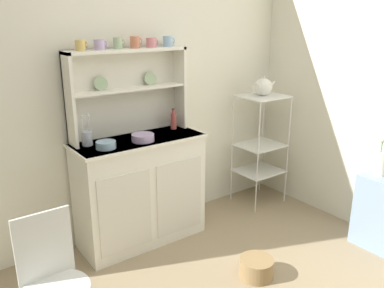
# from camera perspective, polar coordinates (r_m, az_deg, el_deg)

# --- Properties ---
(wall_back) EXTENTS (3.84, 0.05, 2.50)m
(wall_back) POSITION_cam_1_polar(r_m,az_deg,el_deg) (3.40, -8.55, 7.65)
(wall_back) COLOR silver
(wall_back) RESTS_ON ground
(hutch_cabinet) EXTENTS (1.07, 0.45, 0.90)m
(hutch_cabinet) POSITION_cam_1_polar(r_m,az_deg,el_deg) (3.36, -7.37, -6.45)
(hutch_cabinet) COLOR white
(hutch_cabinet) RESTS_ON ground
(hutch_shelf_unit) EXTENTS (1.00, 0.18, 0.70)m
(hutch_shelf_unit) POSITION_cam_1_polar(r_m,az_deg,el_deg) (3.26, -9.37, 8.27)
(hutch_shelf_unit) COLOR silver
(hutch_shelf_unit) RESTS_ON hutch_cabinet
(bakers_rack) EXTENTS (0.44, 0.38, 1.11)m
(bakers_rack) POSITION_cam_1_polar(r_m,az_deg,el_deg) (4.02, 9.81, 0.98)
(bakers_rack) COLOR silver
(bakers_rack) RESTS_ON ground
(wire_chair) EXTENTS (0.36, 0.36, 0.85)m
(wire_chair) POSITION_cam_1_polar(r_m,az_deg,el_deg) (2.36, -19.52, -17.17)
(wire_chair) COLOR white
(wire_chair) RESTS_ON ground
(floor_basket) EXTENTS (0.25, 0.25, 0.15)m
(floor_basket) POSITION_cam_1_polar(r_m,az_deg,el_deg) (3.10, 9.20, -17.08)
(floor_basket) COLOR #93754C
(floor_basket) RESTS_ON ground
(cup_gold_0) EXTENTS (0.09, 0.07, 0.08)m
(cup_gold_0) POSITION_cam_1_polar(r_m,az_deg,el_deg) (3.04, -15.68, 13.45)
(cup_gold_0) COLOR #DBB760
(cup_gold_0) RESTS_ON hutch_shelf_unit
(cup_lilac_1) EXTENTS (0.09, 0.08, 0.08)m
(cup_lilac_1) POSITION_cam_1_polar(r_m,az_deg,el_deg) (3.09, -13.10, 13.70)
(cup_lilac_1) COLOR #B79ECC
(cup_lilac_1) RESTS_ON hutch_shelf_unit
(cup_sage_2) EXTENTS (0.08, 0.07, 0.09)m
(cup_sage_2) POSITION_cam_1_polar(r_m,az_deg,el_deg) (3.15, -10.56, 14.00)
(cup_sage_2) COLOR #9EB78E
(cup_sage_2) RESTS_ON hutch_shelf_unit
(cup_terracotta_3) EXTENTS (0.09, 0.08, 0.09)m
(cup_terracotta_3) POSITION_cam_1_polar(r_m,az_deg,el_deg) (3.22, -8.15, 14.23)
(cup_terracotta_3) COLOR #C67556
(cup_terracotta_3) RESTS_ON hutch_shelf_unit
(cup_rose_4) EXTENTS (0.10, 0.08, 0.08)m
(cup_rose_4) POSITION_cam_1_polar(r_m,az_deg,el_deg) (3.29, -5.84, 14.25)
(cup_rose_4) COLOR #D17A84
(cup_rose_4) RESTS_ON hutch_shelf_unit
(cup_sky_5) EXTENTS (0.10, 0.08, 0.09)m
(cup_sky_5) POSITION_cam_1_polar(r_m,az_deg,el_deg) (3.37, -3.47, 14.47)
(cup_sky_5) COLOR #8EB2D1
(cup_sky_5) RESTS_ON hutch_shelf_unit
(bowl_mixing_large) EXTENTS (0.15, 0.15, 0.05)m
(bowl_mixing_large) POSITION_cam_1_polar(r_m,az_deg,el_deg) (3.01, -12.23, -0.12)
(bowl_mixing_large) COLOR #8EB2D1
(bowl_mixing_large) RESTS_ON hutch_cabinet
(bowl_floral_medium) EXTENTS (0.18, 0.18, 0.06)m
(bowl_floral_medium) POSITION_cam_1_polar(r_m,az_deg,el_deg) (3.14, -7.06, 0.92)
(bowl_floral_medium) COLOR #B79ECC
(bowl_floral_medium) RESTS_ON hutch_cabinet
(jam_bottle) EXTENTS (0.05, 0.05, 0.18)m
(jam_bottle) POSITION_cam_1_polar(r_m,az_deg,el_deg) (3.46, -2.67, 3.39)
(jam_bottle) COLOR #B74C47
(jam_bottle) RESTS_ON hutch_cabinet
(utensil_jar) EXTENTS (0.08, 0.08, 0.24)m
(utensil_jar) POSITION_cam_1_polar(r_m,az_deg,el_deg) (3.10, -14.81, 0.87)
(utensil_jar) COLOR #B2B7C6
(utensil_jar) RESTS_ON hutch_cabinet
(porcelain_teapot) EXTENTS (0.26, 0.17, 0.19)m
(porcelain_teapot) POSITION_cam_1_polar(r_m,az_deg,el_deg) (3.91, 10.18, 8.06)
(porcelain_teapot) COLOR white
(porcelain_teapot) RESTS_ON bakers_rack
(flower_vase) EXTENTS (0.09, 0.09, 0.32)m
(flower_vase) POSITION_cam_1_polar(r_m,az_deg,el_deg) (3.53, 25.49, -2.39)
(flower_vase) COLOR silver
(flower_vase) RESTS_ON side_shelf_blue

